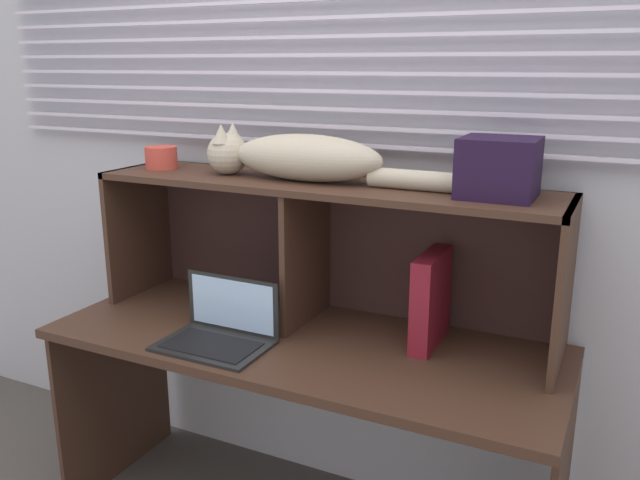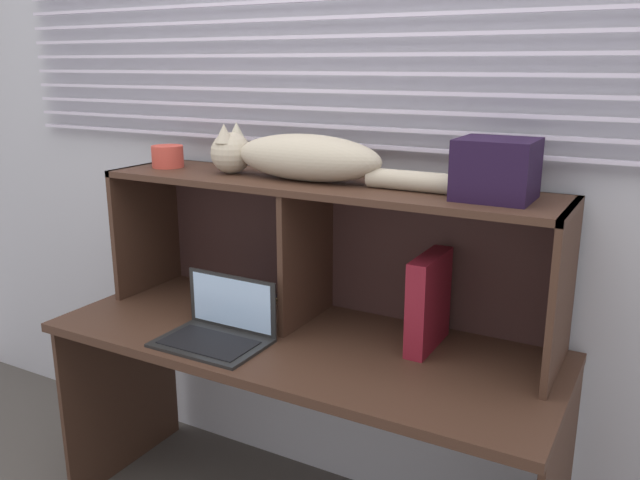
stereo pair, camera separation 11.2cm
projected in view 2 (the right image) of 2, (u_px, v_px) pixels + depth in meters
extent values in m
cube|color=#B7B7C0|center=(352.00, 162.00, 2.26)|extent=(4.40, 0.04, 2.50)
cube|color=silver|center=(345.00, 145.00, 2.20)|extent=(2.98, 0.02, 0.01)
cube|color=silver|center=(345.00, 127.00, 2.19)|extent=(2.98, 0.02, 0.01)
cube|color=silver|center=(346.00, 109.00, 2.17)|extent=(2.98, 0.02, 0.01)
cube|color=silver|center=(346.00, 92.00, 2.16)|extent=(2.98, 0.02, 0.01)
cube|color=silver|center=(346.00, 73.00, 2.14)|extent=(2.98, 0.02, 0.01)
cube|color=silver|center=(346.00, 55.00, 2.13)|extent=(2.98, 0.02, 0.01)
cube|color=silver|center=(346.00, 36.00, 2.11)|extent=(2.98, 0.02, 0.01)
cube|color=silver|center=(347.00, 17.00, 2.10)|extent=(2.98, 0.02, 0.01)
cube|color=#40281C|center=(299.00, 342.00, 2.10)|extent=(1.65, 0.65, 0.03)
cube|color=#40281C|center=(123.00, 386.00, 2.57)|extent=(0.02, 0.58, 0.70)
cube|color=#40281C|center=(320.00, 185.00, 2.09)|extent=(1.55, 0.35, 0.02)
cube|color=#40281C|center=(147.00, 227.00, 2.50)|extent=(0.02, 0.35, 0.48)
cube|color=#40281C|center=(563.00, 293.00, 1.79)|extent=(0.02, 0.35, 0.48)
cube|color=#40281C|center=(307.00, 256.00, 2.17)|extent=(0.02, 0.33, 0.46)
cube|color=#3C2522|center=(344.00, 243.00, 2.29)|extent=(1.55, 0.01, 0.48)
ellipsoid|color=#BAAD94|center=(307.00, 158.00, 2.08)|extent=(0.52, 0.17, 0.15)
sphere|color=#BAAD94|center=(231.00, 153.00, 2.23)|extent=(0.14, 0.14, 0.14)
cone|color=#BBAE96|center=(224.00, 133.00, 2.18)|extent=(0.06, 0.06, 0.06)
cone|color=#B5AE97|center=(237.00, 131.00, 2.24)|extent=(0.06, 0.06, 0.06)
cylinder|color=#BAAD94|center=(411.00, 181.00, 1.93)|extent=(0.27, 0.06, 0.06)
cube|color=black|center=(211.00, 343.00, 2.04)|extent=(0.34, 0.23, 0.01)
cube|color=black|center=(232.00, 302.00, 2.11)|extent=(0.34, 0.01, 0.19)
cube|color=#ADD1F9|center=(231.00, 303.00, 2.11)|extent=(0.30, 0.00, 0.16)
cube|color=black|center=(209.00, 342.00, 2.03)|extent=(0.29, 0.16, 0.00)
cube|color=maroon|center=(429.00, 301.00, 1.99)|extent=(0.06, 0.24, 0.30)
cube|color=tan|center=(243.00, 306.00, 2.35)|extent=(0.16, 0.23, 0.01)
cube|color=#374984|center=(241.00, 301.00, 2.36)|extent=(0.16, 0.23, 0.01)
cylinder|color=#C44336|center=(168.00, 156.00, 2.37)|extent=(0.11, 0.11, 0.08)
cube|color=black|center=(496.00, 169.00, 1.80)|extent=(0.21, 0.20, 0.17)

